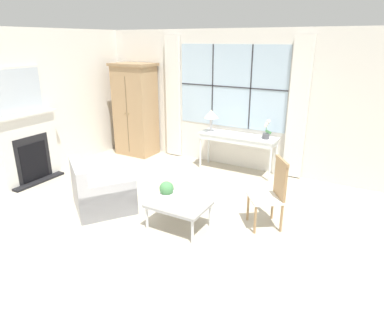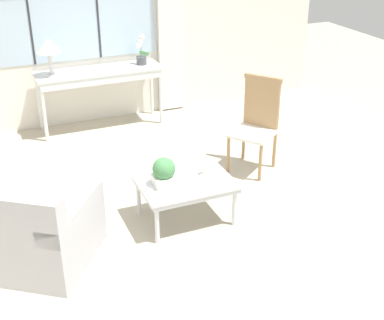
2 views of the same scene
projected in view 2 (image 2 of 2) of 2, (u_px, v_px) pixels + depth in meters
name	position (u px, v px, depth m)	size (l,w,h in m)	color
ground_plane	(146.00, 240.00, 4.74)	(14.00, 14.00, 0.00)	#B2A893
wall_back_windowed	(64.00, 16.00, 6.61)	(7.20, 0.14, 2.80)	silver
console_table	(99.00, 76.00, 6.78)	(1.59, 0.46, 0.78)	silver
table_lamp	(49.00, 47.00, 6.34)	(0.29, 0.29, 0.46)	silver
potted_orchid	(141.00, 53.00, 6.89)	(0.17, 0.13, 0.38)	#4C4C51
armchair_upholstered	(33.00, 232.00, 4.37)	(1.24, 1.23, 0.81)	#B2B2B7
side_chair_wooden	(257.00, 119.00, 5.80)	(0.61, 0.61, 1.03)	white
coffee_table	(186.00, 185.00, 4.90)	(0.85, 0.62, 0.41)	silver
potted_plant_small	(164.00, 172.00, 4.76)	(0.21, 0.21, 0.26)	white
pillar_candle	(205.00, 170.00, 4.97)	(0.10, 0.10, 0.11)	silver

